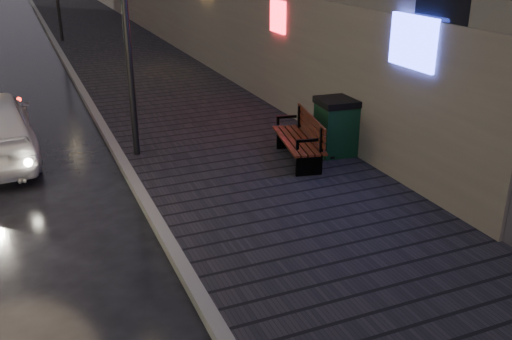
# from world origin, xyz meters

# --- Properties ---
(sidewalk) EXTENTS (4.60, 58.00, 0.15)m
(sidewalk) POSITION_xyz_m (3.90, 21.00, 0.07)
(sidewalk) COLOR black
(sidewalk) RESTS_ON ground
(curb) EXTENTS (0.20, 58.00, 0.15)m
(curb) POSITION_xyz_m (1.50, 21.00, 0.07)
(curb) COLOR slate
(curb) RESTS_ON ground
(bench) EXTENTS (1.03, 2.00, 0.98)m
(bench) POSITION_xyz_m (4.93, 4.27, 0.64)
(bench) COLOR black
(bench) RESTS_ON sidewalk
(trash_bin) EXTENTS (0.86, 0.86, 1.21)m
(trash_bin) POSITION_xyz_m (5.80, 4.38, 0.77)
(trash_bin) COLOR #0D321A
(trash_bin) RESTS_ON sidewalk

